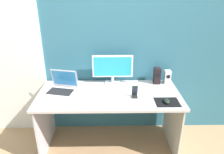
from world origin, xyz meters
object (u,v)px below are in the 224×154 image
Objects in this scene: mouse at (167,101)px; phone_in_dock at (135,93)px; speaker_right at (167,77)px; speaker_near_monitor at (157,76)px; laptop at (62,87)px; keyboard_external at (112,104)px; monitor at (112,68)px.

mouse is 0.73× the size of phone_in_dock.
mouse is 0.34m from phone_in_dock.
speaker_right is 0.56m from phone_in_dock.
mouse is at bearing -89.07° from speaker_near_monitor.
phone_in_dock is (0.82, -0.16, 0.00)m from laptop.
speaker_near_monitor is 0.47m from phone_in_dock.
speaker_near_monitor is 0.49× the size of keyboard_external.
speaker_right is at bearing -0.02° from speaker_near_monitor.
laptop is at bearing -170.39° from speaker_near_monitor.
monitor is at bearing 86.45° from keyboard_external.
phone_in_dock is at bearing -141.40° from speaker_right.
keyboard_external is (-0.01, -0.51, -0.19)m from monitor.
keyboard_external is at bearing -148.46° from phone_in_dock.
laptop is 2.66× the size of phone_in_dock.
laptop is at bearing -171.37° from speaker_right.
speaker_near_monitor is 1.97× the size of mouse.
mouse is at bearing -21.84° from phone_in_dock.
monitor is 1.20× the size of keyboard_external.
keyboard_external is at bearing -143.78° from speaker_right.
speaker_right is 1.65× the size of mouse.
monitor reaches higher than speaker_near_monitor.
keyboard_external is 0.29m from phone_in_dock.
speaker_near_monitor is 1.14m from laptop.
speaker_right is 1.27m from laptop.
monitor is 0.55m from speaker_near_monitor.
mouse is at bearing -41.52° from monitor.
laptop reaches higher than keyboard_external.
speaker_near_monitor is (-0.13, 0.00, 0.02)m from speaker_right.
mouse is (0.55, -0.49, -0.18)m from monitor.
monitor is 2.94× the size of speaker_right.
mouse is (0.56, 0.02, 0.02)m from keyboard_external.
monitor reaches higher than mouse.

